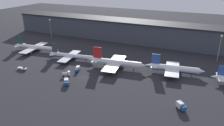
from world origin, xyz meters
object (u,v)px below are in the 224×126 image
(service_vehicle_0, at_px, (67,82))
(service_vehicle_3, at_px, (66,74))
(airplane_3, at_px, (174,69))
(service_vehicle_1, at_px, (181,106))
(service_vehicle_4, at_px, (22,68))
(airplane_0, at_px, (36,47))
(airplane_2, at_px, (116,63))
(service_vehicle_2, at_px, (78,69))
(airplane_1, at_px, (71,56))

(service_vehicle_0, height_order, service_vehicle_3, service_vehicle_0)
(airplane_3, xyz_separation_m, service_vehicle_1, (10.43, -41.17, -1.58))
(airplane_3, xyz_separation_m, service_vehicle_0, (-55.83, -42.43, -1.75))
(service_vehicle_0, height_order, service_vehicle_4, service_vehicle_0)
(airplane_0, height_order, airplane_3, airplane_3)
(airplane_2, relative_size, service_vehicle_3, 8.22)
(airplane_3, bearing_deg, service_vehicle_2, -167.07)
(airplane_0, xyz_separation_m, service_vehicle_0, (61.05, -40.70, -1.27))
(airplane_0, bearing_deg, service_vehicle_1, -25.10)
(service_vehicle_0, distance_m, service_vehicle_4, 40.98)
(airplane_3, distance_m, service_vehicle_3, 70.89)
(service_vehicle_0, bearing_deg, service_vehicle_2, 153.95)
(airplane_3, height_order, service_vehicle_0, airplane_3)
(service_vehicle_3, height_order, service_vehicle_4, service_vehicle_3)
(service_vehicle_0, height_order, service_vehicle_1, service_vehicle_1)
(airplane_3, relative_size, service_vehicle_1, 6.98)
(service_vehicle_0, bearing_deg, service_vehicle_1, 51.34)
(airplane_3, relative_size, service_vehicle_3, 7.39)
(airplane_1, distance_m, service_vehicle_1, 94.25)
(airplane_0, xyz_separation_m, airplane_2, (78.35, -5.65, 0.75))
(airplane_1, height_order, airplane_3, airplane_3)
(airplane_1, bearing_deg, airplane_3, -3.16)
(airplane_2, relative_size, service_vehicle_1, 7.77)
(airplane_1, xyz_separation_m, service_vehicle_1, (87.59, -34.79, -0.91))
(airplane_2, bearing_deg, airplane_3, 2.96)
(airplane_3, distance_m, service_vehicle_2, 64.82)
(service_vehicle_1, bearing_deg, service_vehicle_2, -151.44)
(service_vehicle_1, relative_size, service_vehicle_3, 1.06)
(airplane_1, height_order, service_vehicle_2, airplane_1)
(service_vehicle_1, bearing_deg, airplane_2, -171.70)
(airplane_1, relative_size, service_vehicle_2, 6.48)
(airplane_3, bearing_deg, service_vehicle_0, -150.65)
(service_vehicle_1, bearing_deg, airplane_0, -154.31)
(airplane_1, bearing_deg, airplane_0, 165.44)
(service_vehicle_3, bearing_deg, airplane_1, 76.63)
(airplane_1, xyz_separation_m, airplane_2, (38.61, -1.00, 0.95))
(airplane_1, xyz_separation_m, service_vehicle_0, (21.32, -36.05, -1.07))
(service_vehicle_0, relative_size, service_vehicle_2, 0.95)
(service_vehicle_2, relative_size, service_vehicle_4, 0.89)
(service_vehicle_0, relative_size, service_vehicle_4, 0.85)
(airplane_0, distance_m, service_vehicle_4, 41.01)
(airplane_1, relative_size, airplane_3, 1.05)
(service_vehicle_0, xyz_separation_m, service_vehicle_1, (66.27, 1.26, 0.16))
(service_vehicle_1, bearing_deg, service_vehicle_4, -139.20)
(airplane_2, xyz_separation_m, service_vehicle_3, (-24.13, -25.68, -2.09))
(service_vehicle_2, bearing_deg, airplane_1, -152.38)
(service_vehicle_0, relative_size, service_vehicle_1, 1.08)
(airplane_0, height_order, service_vehicle_4, airplane_0)
(service_vehicle_0, bearing_deg, airplane_2, 113.99)
(service_vehicle_1, bearing_deg, airplane_3, 147.12)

